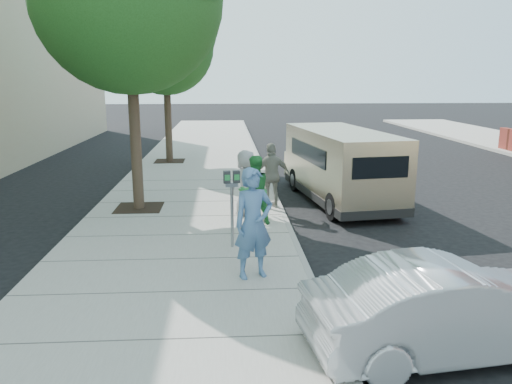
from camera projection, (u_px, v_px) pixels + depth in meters
ground at (227, 240)px, 11.01m from camera, size 120.00×120.00×0.00m
sidewalk at (181, 238)px, 10.93m from camera, size 5.00×60.00×0.15m
curb_face at (292, 236)px, 11.08m from camera, size 0.12×60.00×0.16m
tree_far at (166, 42)px, 19.51m from camera, size 3.92×3.80×6.49m
parking_meter at (232, 192)px, 9.89m from camera, size 0.33×0.15×1.57m
van at (340, 164)px, 14.25m from camera, size 2.56×5.75×2.06m
sedan at (451, 309)px, 6.37m from camera, size 3.90×1.81×1.24m
person_officer at (253, 223)px, 8.41m from camera, size 0.81×0.66×1.90m
person_green_shirt at (254, 191)px, 11.49m from camera, size 0.99×0.93×1.63m
person_gray_shirt at (246, 183)px, 12.36m from camera, size 0.95×0.84×1.63m
person_striped_polo at (272, 176)px, 13.04m from camera, size 1.07×0.63×1.71m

